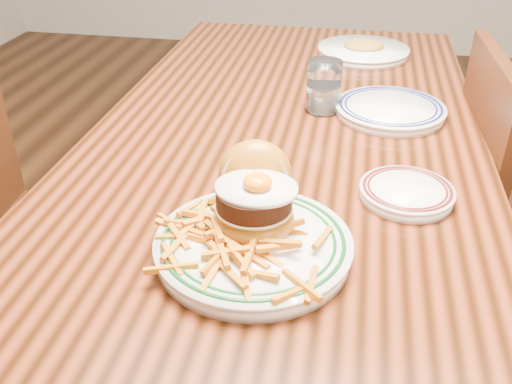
% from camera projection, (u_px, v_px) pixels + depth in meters
% --- Properties ---
extents(floor, '(6.00, 6.00, 0.00)m').
position_uv_depth(floor, '(281.00, 359.00, 1.67)').
color(floor, black).
rests_on(floor, ground).
extents(table, '(0.85, 1.60, 0.75)m').
position_uv_depth(table, '(287.00, 160.00, 1.32)').
color(table, black).
rests_on(table, floor).
extents(main_plate, '(0.30, 0.32, 0.15)m').
position_uv_depth(main_plate, '(254.00, 227.00, 0.87)').
color(main_plate, white).
rests_on(main_plate, table).
extents(side_plate, '(0.17, 0.17, 0.03)m').
position_uv_depth(side_plate, '(407.00, 192.00, 1.00)').
color(side_plate, white).
rests_on(side_plate, table).
extents(rear_plate, '(0.25, 0.25, 0.03)m').
position_uv_depth(rear_plate, '(390.00, 109.00, 1.31)').
color(rear_plate, white).
rests_on(rear_plate, table).
extents(water_glass, '(0.08, 0.08, 0.12)m').
position_uv_depth(water_glass, '(323.00, 89.00, 1.32)').
color(water_glass, white).
rests_on(water_glass, table).
extents(far_plate, '(0.27, 0.27, 0.05)m').
position_uv_depth(far_plate, '(363.00, 50.00, 1.68)').
color(far_plate, white).
rests_on(far_plate, table).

